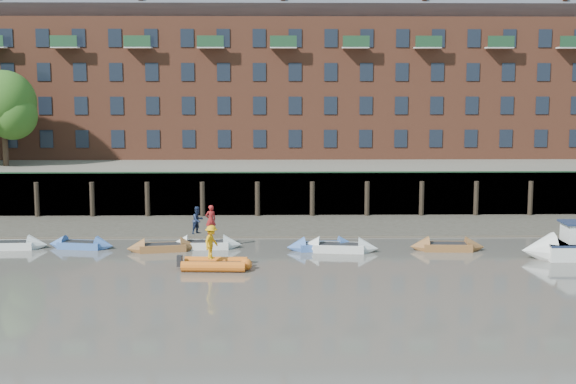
{
  "coord_description": "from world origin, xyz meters",
  "views": [
    {
      "loc": [
        -0.8,
        -35.96,
        9.87
      ],
      "look_at": [
        0.05,
        12.0,
        3.2
      ],
      "focal_mm": 50.0,
      "sensor_mm": 36.0,
      "label": 1
    }
  ],
  "objects_px": {
    "rowboat_4": "(322,246)",
    "rowboat_5": "(339,248)",
    "rowboat_1": "(81,245)",
    "rowboat_0": "(10,245)",
    "motor_launch": "(572,247)",
    "person_rower_b": "(198,220)",
    "person_rib_crew": "(211,242)",
    "rowboat_6": "(447,247)",
    "rowboat_3": "(206,245)",
    "person_rower_a": "(211,220)",
    "rowboat_2": "(163,247)",
    "rib_tender": "(218,264)"
  },
  "relations": [
    {
      "from": "rowboat_0",
      "to": "person_rower_b",
      "type": "distance_m",
      "value": 11.2
    },
    {
      "from": "rowboat_0",
      "to": "rowboat_6",
      "type": "bearing_deg",
      "value": -4.85
    },
    {
      "from": "rowboat_4",
      "to": "person_rower_a",
      "type": "distance_m",
      "value": 6.75
    },
    {
      "from": "rowboat_4",
      "to": "person_rower_b",
      "type": "height_order",
      "value": "person_rower_b"
    },
    {
      "from": "rowboat_3",
      "to": "rowboat_6",
      "type": "bearing_deg",
      "value": -5.19
    },
    {
      "from": "rowboat_3",
      "to": "person_rower_a",
      "type": "height_order",
      "value": "person_rower_a"
    },
    {
      "from": "rowboat_0",
      "to": "rowboat_3",
      "type": "xyz_separation_m",
      "value": [
        11.57,
        -0.05,
        -0.0
      ]
    },
    {
      "from": "rowboat_6",
      "to": "person_rower_a",
      "type": "distance_m",
      "value": 14.01
    },
    {
      "from": "person_rower_b",
      "to": "rowboat_5",
      "type": "bearing_deg",
      "value": -58.53
    },
    {
      "from": "rowboat_0",
      "to": "rowboat_6",
      "type": "height_order",
      "value": "rowboat_0"
    },
    {
      "from": "rowboat_2",
      "to": "rowboat_6",
      "type": "xyz_separation_m",
      "value": [
        16.68,
        -0.12,
        0.01
      ]
    },
    {
      "from": "rowboat_1",
      "to": "rowboat_5",
      "type": "height_order",
      "value": "rowboat_5"
    },
    {
      "from": "rowboat_4",
      "to": "rib_tender",
      "type": "relative_size",
      "value": 1.16
    },
    {
      "from": "rowboat_3",
      "to": "person_rower_a",
      "type": "bearing_deg",
      "value": -1.1
    },
    {
      "from": "rowboat_1",
      "to": "rowboat_4",
      "type": "xyz_separation_m",
      "value": [
        14.29,
        -0.73,
        0.01
      ]
    },
    {
      "from": "rib_tender",
      "to": "person_rower_a",
      "type": "distance_m",
      "value": 5.63
    },
    {
      "from": "person_rib_crew",
      "to": "rowboat_2",
      "type": "bearing_deg",
      "value": 57.82
    },
    {
      "from": "rowboat_3",
      "to": "person_rower_a",
      "type": "relative_size",
      "value": 2.42
    },
    {
      "from": "rowboat_5",
      "to": "rowboat_6",
      "type": "bearing_deg",
      "value": 9.33
    },
    {
      "from": "person_rib_crew",
      "to": "rowboat_0",
      "type": "bearing_deg",
      "value": 89.43
    },
    {
      "from": "rowboat_0",
      "to": "rowboat_2",
      "type": "xyz_separation_m",
      "value": [
        9.13,
        -0.79,
        -0.01
      ]
    },
    {
      "from": "rowboat_0",
      "to": "motor_launch",
      "type": "height_order",
      "value": "motor_launch"
    },
    {
      "from": "rowboat_2",
      "to": "motor_launch",
      "type": "xyz_separation_m",
      "value": [
        23.18,
        -2.39,
        0.47
      ]
    },
    {
      "from": "rowboat_4",
      "to": "rowboat_6",
      "type": "bearing_deg",
      "value": -9.67
    },
    {
      "from": "rowboat_5",
      "to": "person_rib_crew",
      "type": "xyz_separation_m",
      "value": [
        -7.07,
        -4.4,
        1.25
      ]
    },
    {
      "from": "rowboat_3",
      "to": "rowboat_4",
      "type": "relative_size",
      "value": 1.0
    },
    {
      "from": "rowboat_5",
      "to": "person_rib_crew",
      "type": "relative_size",
      "value": 2.63
    },
    {
      "from": "rowboat_0",
      "to": "rowboat_2",
      "type": "height_order",
      "value": "rowboat_0"
    },
    {
      "from": "rowboat_4",
      "to": "rowboat_5",
      "type": "xyz_separation_m",
      "value": [
        0.97,
        -0.48,
        0.02
      ]
    },
    {
      "from": "rowboat_3",
      "to": "rib_tender",
      "type": "bearing_deg",
      "value": -80.37
    },
    {
      "from": "rowboat_3",
      "to": "rowboat_4",
      "type": "height_order",
      "value": "rowboat_3"
    },
    {
      "from": "rowboat_0",
      "to": "motor_launch",
      "type": "distance_m",
      "value": 32.47
    },
    {
      "from": "rowboat_3",
      "to": "person_rib_crew",
      "type": "xyz_separation_m",
      "value": [
        0.78,
        -5.45,
        1.27
      ]
    },
    {
      "from": "person_rower_b",
      "to": "person_rib_crew",
      "type": "bearing_deg",
      "value": -127.41
    },
    {
      "from": "rib_tender",
      "to": "motor_launch",
      "type": "xyz_separation_m",
      "value": [
        19.65,
        2.27,
        0.4
      ]
    },
    {
      "from": "rowboat_6",
      "to": "rowboat_5",
      "type": "bearing_deg",
      "value": -175.26
    },
    {
      "from": "rowboat_4",
      "to": "person_rower_b",
      "type": "distance_m",
      "value": 7.53
    },
    {
      "from": "rowboat_1",
      "to": "rowboat_5",
      "type": "bearing_deg",
      "value": 5.75
    },
    {
      "from": "rowboat_1",
      "to": "rowboat_4",
      "type": "distance_m",
      "value": 14.31
    },
    {
      "from": "person_rib_crew",
      "to": "rowboat_5",
      "type": "bearing_deg",
      "value": -34.66
    },
    {
      "from": "rowboat_5",
      "to": "rowboat_6",
      "type": "relative_size",
      "value": 1.07
    },
    {
      "from": "rowboat_2",
      "to": "rowboat_5",
      "type": "distance_m",
      "value": 10.3
    },
    {
      "from": "rowboat_2",
      "to": "rowboat_1",
      "type": "bearing_deg",
      "value": 159.69
    },
    {
      "from": "rowboat_0",
      "to": "rowboat_4",
      "type": "distance_m",
      "value": 18.46
    },
    {
      "from": "person_rower_b",
      "to": "person_rower_a",
      "type": "bearing_deg",
      "value": -65.88
    },
    {
      "from": "rowboat_4",
      "to": "person_rib_crew",
      "type": "height_order",
      "value": "person_rib_crew"
    },
    {
      "from": "rowboat_1",
      "to": "person_rower_b",
      "type": "distance_m",
      "value": 7.1
    },
    {
      "from": "rowboat_0",
      "to": "rib_tender",
      "type": "xyz_separation_m",
      "value": [
        12.65,
        -5.44,
        0.05
      ]
    },
    {
      "from": "rowboat_0",
      "to": "person_rib_crew",
      "type": "xyz_separation_m",
      "value": [
        12.35,
        -5.51,
        1.26
      ]
    },
    {
      "from": "person_rower_a",
      "to": "person_rower_b",
      "type": "bearing_deg",
      "value": -40.01
    }
  ]
}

